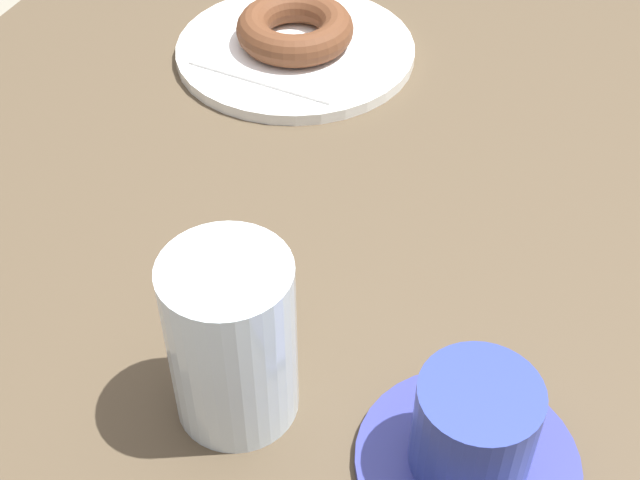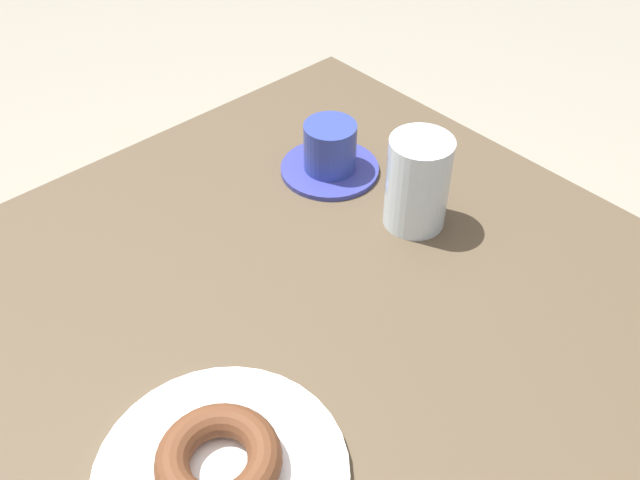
# 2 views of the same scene
# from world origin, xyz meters

# --- Properties ---
(table) EXTENTS (1.03, 0.81, 0.78)m
(table) POSITION_xyz_m (0.00, 0.00, 0.69)
(table) COLOR #4C3F2D
(table) RESTS_ON ground_plane
(plate_chocolate_ring) EXTENTS (0.23, 0.23, 0.01)m
(plate_chocolate_ring) POSITION_xyz_m (-0.09, -0.10, 0.78)
(plate_chocolate_ring) COLOR white
(plate_chocolate_ring) RESTS_ON table
(napkin_chocolate_ring) EXTENTS (0.16, 0.16, 0.00)m
(napkin_chocolate_ring) POSITION_xyz_m (-0.09, -0.10, 0.79)
(napkin_chocolate_ring) COLOR white
(napkin_chocolate_ring) RESTS_ON plate_chocolate_ring
(donut_chocolate_ring) EXTENTS (0.11, 0.11, 0.03)m
(donut_chocolate_ring) POSITION_xyz_m (-0.09, -0.10, 0.80)
(donut_chocolate_ring) COLOR brown
(donut_chocolate_ring) RESTS_ON napkin_chocolate_ring
(water_glass) EXTENTS (0.08, 0.08, 0.12)m
(water_glass) POSITION_xyz_m (0.30, 0.02, 0.84)
(water_glass) COLOR silver
(water_glass) RESTS_ON table
(coffee_cup) EXTENTS (0.13, 0.13, 0.07)m
(coffee_cup) POSITION_xyz_m (0.29, 0.17, 0.81)
(coffee_cup) COLOR #32388B
(coffee_cup) RESTS_ON table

